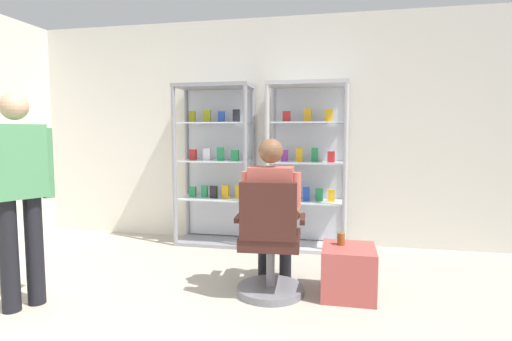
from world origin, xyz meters
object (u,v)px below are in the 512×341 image
Objects in this scene: display_cabinet_right at (307,165)px; tea_glass at (341,239)px; display_cabinet_left at (216,164)px; storage_crate at (348,271)px; standing_customer at (18,187)px; office_chair at (270,249)px; seated_shopkeeper at (272,207)px.

display_cabinet_right reaches higher than tea_glass.
display_cabinet_left is 4.15× the size of storage_crate.
office_chair is at bearing 18.20° from standing_customer.
storage_crate is 0.27m from tea_glass.
storage_crate is (0.45, -1.36, -0.76)m from display_cabinet_right.
display_cabinet_right is at bearing 108.42° from storage_crate.
storage_crate is at bearing -41.26° from display_cabinet_left.
office_chair is 9.59× the size of tea_glass.
display_cabinet_right is at bearing 0.07° from display_cabinet_left.
standing_customer reaches higher than office_chair.
seated_shopkeeper is at bearing 94.29° from office_chair.
tea_glass is at bearing 18.30° from standing_customer.
seated_shopkeeper is 0.79× the size of standing_customer.
display_cabinet_right is (1.10, 0.00, -0.00)m from display_cabinet_left.
office_chair is at bearing -96.61° from display_cabinet_right.
storage_crate is 2.65m from standing_customer.
storage_crate is at bearing -38.78° from tea_glass.
display_cabinet_left is 1.85m from office_chair.
display_cabinet_right is at bearing 106.56° from tea_glass.
display_cabinet_left is 1.64m from seated_shopkeeper.
seated_shopkeeper is at bearing -55.72° from display_cabinet_left.
display_cabinet_right is 18.97× the size of tea_glass.
display_cabinet_right is 1.17× the size of standing_customer.
standing_customer is (-1.98, -2.10, -0.03)m from display_cabinet_right.
display_cabinet_left is at bearing 67.16° from standing_customer.
display_cabinet_left is 1.47× the size of seated_shopkeeper.
tea_glass is 2.54m from standing_customer.
display_cabinet_right is 1.62m from storage_crate.
office_chair is 0.67m from storage_crate.
seated_shopkeeper is at bearing -97.91° from display_cabinet_right.
display_cabinet_right is 1.38m from seated_shopkeeper.
storage_crate is at bearing 16.75° from standing_customer.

